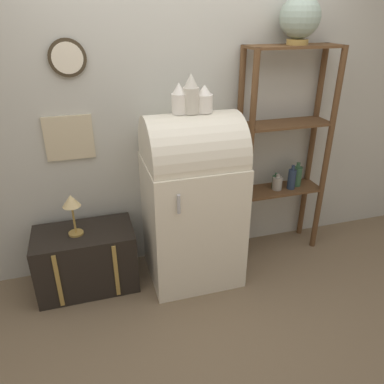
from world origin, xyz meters
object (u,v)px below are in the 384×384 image
Objects in this scene: refrigerator at (192,197)px; suitcase_trunk at (87,259)px; vase_left at (179,99)px; vase_right at (204,100)px; globe at (300,18)px; vase_center at (191,95)px; desk_lamp at (72,205)px.

refrigerator reaches higher than suitcase_trunk.
vase_left reaches higher than suitcase_trunk.
suitcase_trunk is at bearing 176.15° from vase_right.
refrigerator is 7.19× the size of vase_right.
globe reaches higher than vase_left.
globe is at bearing 3.09° from suitcase_trunk.
vase_center reaches higher than vase_left.
refrigerator is 0.77m from vase_left.
vase_right is at bearing -3.85° from suitcase_trunk.
globe reaches higher than vase_center.
desk_lamp is (-0.99, 0.05, -0.71)m from vase_right.
globe is at bearing 10.10° from vase_center.
globe is 1.01m from vase_center.
vase_left is (-0.96, -0.15, -0.50)m from globe.
vase_right is (0.09, 0.00, 0.76)m from refrigerator.
globe is 1.77× the size of vase_right.
vase_left reaches higher than vase_right.
desk_lamp is at bearing -163.89° from suitcase_trunk.
vase_center is at bearing 179.65° from vase_right.
vase_center is 0.83× the size of desk_lamp.
suitcase_trunk is 3.97× the size of vase_right.
suitcase_trunk is 3.56× the size of vase_left.
vase_center reaches higher than suitcase_trunk.
vase_right is 0.58× the size of desk_lamp.
vase_left is 0.18m from vase_right.
vase_left is (0.77, -0.05, 1.23)m from suitcase_trunk.
vase_left is 1.12× the size of vase_right.
vase_left is at bearing 172.92° from vase_center.
vase_right reaches higher than suitcase_trunk.
vase_center is at bearing -7.08° from vase_left.
refrigerator is 4.05× the size of globe.
vase_left is 0.09m from vase_center.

